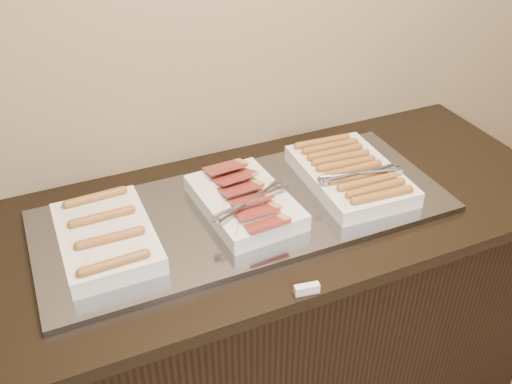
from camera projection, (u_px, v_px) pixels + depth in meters
counter at (239, 323)px, 1.92m from camera, size 2.06×0.76×0.90m
warming_tray at (246, 211)px, 1.67m from camera, size 1.20×0.50×0.02m
dish_left at (106, 236)px, 1.52m from camera, size 0.24×0.36×0.07m
dish_center at (245, 201)px, 1.64m from camera, size 0.27×0.38×0.09m
dish_right at (350, 174)px, 1.76m from camera, size 0.28×0.41×0.08m
label_holder at (307, 289)px, 1.40m from camera, size 0.07×0.03×0.03m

